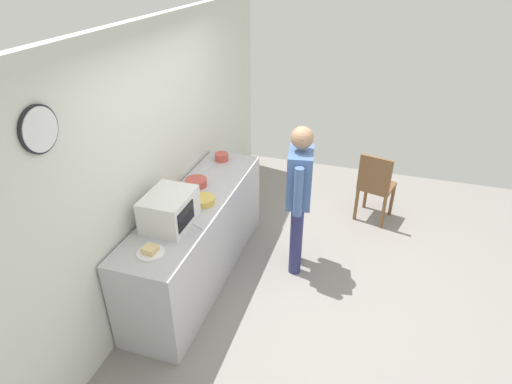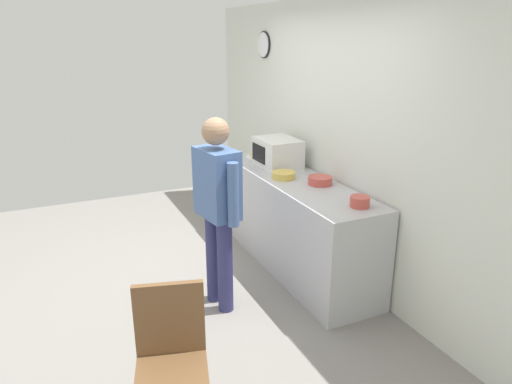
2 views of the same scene
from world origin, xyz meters
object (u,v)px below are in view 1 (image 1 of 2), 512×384
salad_bowl (196,182)px  mixing_bowl (203,200)px  cereal_bowl (222,157)px  wooden_chair (375,185)px  spoon_utensil (198,226)px  person_standing (299,191)px  sandwich_plate (150,251)px  microwave (169,209)px  fork_utensil (206,169)px

salad_bowl → mixing_bowl: salad_bowl is taller
cereal_bowl → wooden_chair: 1.96m
mixing_bowl → spoon_utensil: 0.40m
cereal_bowl → wooden_chair: (0.70, -1.78, -0.45)m
salad_bowl → person_standing: (0.14, -1.07, 0.00)m
sandwich_plate → mixing_bowl: size_ratio=1.00×
microwave → person_standing: bearing=-48.9°
cereal_bowl → salad_bowl: bearing=177.3°
person_standing → wooden_chair: person_standing is taller
mixing_bowl → person_standing: 0.97m
microwave → salad_bowl: bearing=6.1°
sandwich_plate → wooden_chair: 3.06m
cereal_bowl → spoon_utensil: bearing=-167.4°
cereal_bowl → spoon_utensil: 1.39m
salad_bowl → spoon_utensil: salad_bowl is taller
microwave → fork_utensil: 1.13m
sandwich_plate → cereal_bowl: (1.82, 0.09, 0.02)m
sandwich_plate → fork_utensil: sandwich_plate is taller
wooden_chair → person_standing: bearing=148.6°
microwave → mixing_bowl: size_ratio=2.19×
sandwich_plate → person_standing: person_standing is taller
microwave → person_standing: person_standing is taller
person_standing → salad_bowl: bearing=97.7°
cereal_bowl → mixing_bowl: size_ratio=0.71×
salad_bowl → sandwich_plate: bearing=-174.0°
sandwich_plate → mixing_bowl: same height
cereal_bowl → person_standing: 1.16m
mixing_bowl → spoon_utensil: (-0.39, -0.12, -0.03)m
salad_bowl → wooden_chair: (1.35, -1.81, -0.44)m
sandwich_plate → microwave: bearing=5.9°
cereal_bowl → fork_utensil: 0.28m
sandwich_plate → spoon_utensil: size_ratio=1.35×
microwave → mixing_bowl: microwave is taller
sandwich_plate → spoon_utensil: sandwich_plate is taller
cereal_bowl → person_standing: bearing=-116.1°
sandwich_plate → wooden_chair: sandwich_plate is taller
microwave → salad_bowl: size_ratio=2.21×
fork_utensil → spoon_utensil: same height
cereal_bowl → spoon_utensil: (-1.35, -0.30, -0.04)m
fork_utensil → person_standing: size_ratio=0.10×
cereal_bowl → person_standing: size_ratio=0.10×
microwave → sandwich_plate: (-0.45, -0.05, -0.13)m
microwave → spoon_utensil: (0.02, -0.26, -0.15)m
wooden_chair → spoon_utensil: bearing=144.3°
fork_utensil → person_standing: 1.16m
sandwich_plate → wooden_chair: size_ratio=0.24×
wooden_chair → mixing_bowl: bearing=136.3°
microwave → cereal_bowl: microwave is taller
salad_bowl → microwave: bearing=-173.9°
cereal_bowl → mixing_bowl: bearing=-169.1°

